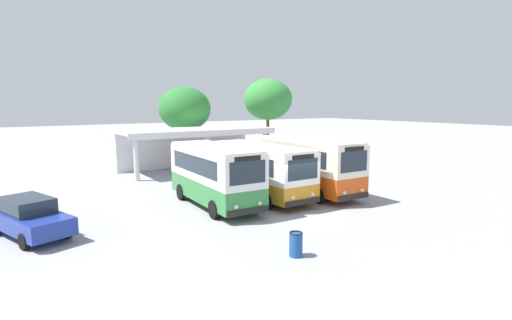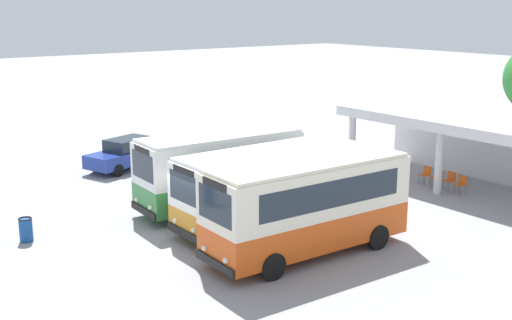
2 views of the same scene
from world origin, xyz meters
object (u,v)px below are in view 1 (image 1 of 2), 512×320
litter_bin_apron (296,244)px  waiting_chair_second_from_end (193,166)px  city_bus_nearest_orange (215,173)px  waiting_chair_fourth_seat (209,165)px  city_bus_middle_cream (308,163)px  parked_car_flank (29,217)px  city_bus_second_in_row (260,168)px  waiting_chair_middle_seat (201,165)px  waiting_chair_end_by_column (185,167)px

litter_bin_apron → waiting_chair_second_from_end: bearing=76.4°
city_bus_nearest_orange → waiting_chair_fourth_seat: (4.79, 10.02, -1.26)m
city_bus_middle_cream → parked_car_flank: 14.85m
city_bus_nearest_orange → waiting_chair_second_from_end: city_bus_nearest_orange is taller
city_bus_second_in_row → litter_bin_apron: bearing=-116.1°
parked_car_flank → waiting_chair_fourth_seat: parked_car_flank is taller
parked_car_flank → city_bus_nearest_orange: bearing=1.0°
waiting_chair_second_from_end → waiting_chair_fourth_seat: same height
city_bus_second_in_row → parked_car_flank: (-11.75, -0.40, -0.88)m
city_bus_second_in_row → waiting_chair_middle_seat: bearing=84.0°
waiting_chair_fourth_seat → litter_bin_apron: (-5.74, -17.94, -0.07)m
waiting_chair_fourth_seat → waiting_chair_second_from_end: bearing=175.5°
city_bus_nearest_orange → city_bus_middle_cream: 6.15m
city_bus_second_in_row → parked_car_flank: bearing=-178.0°
city_bus_middle_cream → waiting_chair_end_by_column: (-3.41, 10.61, -1.31)m
city_bus_second_in_row → city_bus_middle_cream: 3.16m
city_bus_second_in_row → city_bus_nearest_orange: bearing=-175.3°
city_bus_nearest_orange → waiting_chair_second_from_end: size_ratio=8.46×
litter_bin_apron → city_bus_second_in_row: bearing=63.9°
parked_car_flank → litter_bin_apron: bearing=-45.2°
city_bus_nearest_orange → city_bus_middle_cream: city_bus_middle_cream is taller
parked_car_flank → waiting_chair_end_by_column: parked_car_flank is taller
waiting_chair_middle_seat → waiting_chair_end_by_column: bearing=-178.2°
city_bus_second_in_row → parked_car_flank: size_ratio=1.67×
city_bus_middle_cream → waiting_chair_second_from_end: size_ratio=8.87×
parked_car_flank → waiting_chair_end_by_column: size_ratio=5.45×
waiting_chair_second_from_end → litter_bin_apron: 18.57m
city_bus_nearest_orange → city_bus_second_in_row: bearing=4.7°
city_bus_nearest_orange → parked_car_flank: 8.73m
waiting_chair_second_from_end → city_bus_second_in_row: bearing=-92.0°
waiting_chair_end_by_column → litter_bin_apron: 18.39m
city_bus_second_in_row → city_bus_middle_cream: bearing=-14.1°
city_bus_second_in_row → waiting_chair_middle_seat: city_bus_second_in_row is taller
city_bus_middle_cream → parked_car_flank: size_ratio=1.63×
city_bus_second_in_row → city_bus_middle_cream: (3.07, -0.77, 0.13)m
waiting_chair_middle_seat → city_bus_second_in_row: bearing=-96.0°
city_bus_second_in_row → waiting_chair_middle_seat: 10.00m
city_bus_nearest_orange → waiting_chair_middle_seat: city_bus_nearest_orange is taller
waiting_chair_fourth_seat → litter_bin_apron: litter_bin_apron is taller
waiting_chair_end_by_column → waiting_chair_middle_seat: same height
litter_bin_apron → parked_car_flank: bearing=134.8°
city_bus_middle_cream → waiting_chair_end_by_column: size_ratio=8.87×
city_bus_second_in_row → city_bus_middle_cream: city_bus_middle_cream is taller
litter_bin_apron → city_bus_nearest_orange: bearing=83.2°
waiting_chair_end_by_column → city_bus_nearest_orange: bearing=-105.1°
city_bus_nearest_orange → waiting_chair_second_from_end: (3.41, 10.13, -1.26)m
waiting_chair_middle_seat → litter_bin_apron: (-5.05, -18.06, -0.07)m
waiting_chair_middle_seat → litter_bin_apron: bearing=-105.6°
waiting_chair_fourth_seat → litter_bin_apron: size_ratio=0.96×
city_bus_nearest_orange → waiting_chair_second_from_end: bearing=71.4°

